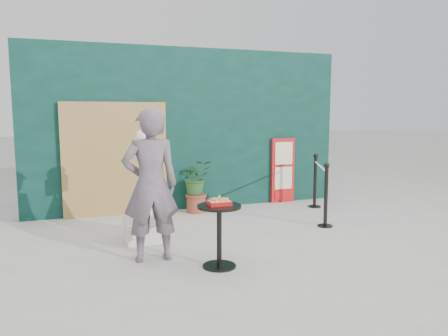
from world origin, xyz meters
TOP-DOWN VIEW (x-y plane):
  - ground at (0.00, 0.00)m, footprint 60.00×60.00m
  - back_wall at (0.00, 3.15)m, footprint 6.00×0.30m
  - bamboo_fence at (-1.40, 2.94)m, footprint 1.80×0.08m
  - woman at (-1.25, 0.39)m, footprint 0.70×0.47m
  - menu_board at (1.90, 2.95)m, footprint 0.50×0.07m
  - statue at (-1.20, 1.24)m, footprint 0.62×0.62m
  - cafe_table at (-0.54, -0.13)m, footprint 0.52×0.52m
  - food_basket at (-0.54, -0.13)m, footprint 0.26×0.19m
  - planter at (-0.01, 2.69)m, footprint 0.57×0.49m
  - stanchion_barrier at (1.96, 1.67)m, footprint 0.84×1.54m

SIDE VIEW (x-z plane):
  - ground at x=0.00m, z-range 0.00..0.00m
  - stanchion_barrier at x=1.96m, z-range -0.02..1.01m
  - cafe_table at x=-0.54m, z-range 0.12..0.87m
  - planter at x=-0.01m, z-range 0.08..1.05m
  - statue at x=-1.20m, z-range -0.15..1.44m
  - menu_board at x=1.90m, z-range 0.00..1.30m
  - food_basket at x=-0.54m, z-range 0.73..0.84m
  - woman at x=-1.25m, z-range 0.00..1.89m
  - bamboo_fence at x=-1.40m, z-range 0.00..2.00m
  - back_wall at x=0.00m, z-range 0.00..3.00m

